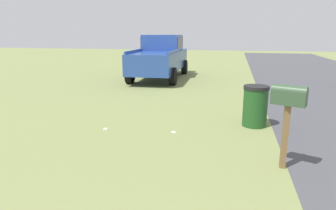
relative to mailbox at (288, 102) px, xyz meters
name	(u,v)px	position (x,y,z in m)	size (l,w,h in m)	color
mailbox	(288,102)	(0.00, 0.00, 0.00)	(0.38, 0.56, 1.40)	brown
pickup_truck	(161,55)	(9.37, 4.43, -0.02)	(5.50, 2.30, 2.09)	#284793
trash_bin	(255,106)	(2.27, 0.33, -0.63)	(0.60, 0.60, 0.98)	#1E4C1E
litter_wrapper_midfield_a	(105,129)	(1.25, 3.75, -1.12)	(0.12, 0.08, 0.01)	silver
litter_wrapper_near_hydrant	(173,132)	(1.37, 2.14, -1.12)	(0.12, 0.08, 0.01)	silver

